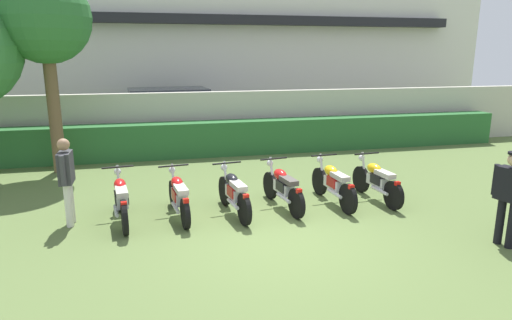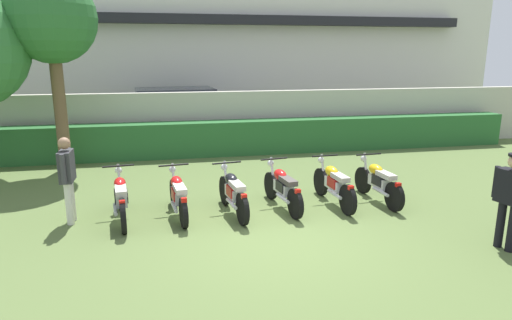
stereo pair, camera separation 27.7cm
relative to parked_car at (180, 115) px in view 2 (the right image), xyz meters
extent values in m
plane|color=#566B38|center=(1.26, -9.20, -0.94)|extent=(60.00, 60.00, 0.00)
cube|color=silver|center=(1.26, 4.94, 3.03)|extent=(25.18, 6.00, 7.94)
cube|color=black|center=(1.26, 1.69, 3.43)|extent=(21.16, 0.50, 0.36)
cube|color=#BCB7A8|center=(1.26, -1.93, 0.02)|extent=(23.93, 0.30, 1.91)
cube|color=#28602D|center=(1.26, -2.63, -0.41)|extent=(19.14, 0.70, 1.06)
cube|color=navy|center=(0.05, 0.00, -0.20)|extent=(4.65, 2.25, 1.00)
cube|color=#2D333D|center=(-0.15, -0.01, 0.63)|extent=(2.84, 1.94, 0.65)
cylinder|color=black|center=(1.53, 1.07, -0.60)|extent=(0.70, 0.28, 0.68)
cylinder|color=black|center=(1.70, -0.77, -0.60)|extent=(0.70, 0.28, 0.68)
cylinder|color=black|center=(-1.60, 0.78, -0.60)|extent=(0.70, 0.28, 0.68)
cylinder|color=black|center=(-1.43, -1.06, -0.60)|extent=(0.70, 0.28, 0.68)
cylinder|color=brown|center=(-3.24, -3.61, 0.65)|extent=(0.32, 0.32, 3.17)
sphere|color=#2D6B33|center=(-3.24, -3.61, 3.03)|extent=(2.28, 2.28, 2.28)
cylinder|color=black|center=(-1.49, -7.17, -0.62)|extent=(0.17, 0.64, 0.63)
cylinder|color=black|center=(-1.33, -8.45, -0.62)|extent=(0.17, 0.64, 0.63)
cube|color=silver|center=(-1.40, -7.86, -0.47)|extent=(0.27, 0.62, 0.22)
ellipsoid|color=red|center=(-1.43, -7.69, -0.24)|extent=(0.27, 0.46, 0.22)
cube|color=#B2ADA3|center=(-1.38, -8.09, -0.26)|extent=(0.26, 0.54, 0.10)
cube|color=red|center=(-1.32, -8.55, -0.34)|extent=(0.11, 0.09, 0.08)
cylinder|color=silver|center=(-1.48, -7.26, -0.30)|extent=(0.08, 0.23, 0.65)
cylinder|color=black|center=(-1.47, -7.35, 0.02)|extent=(0.60, 0.11, 0.04)
sphere|color=silver|center=(-1.49, -7.15, -0.12)|extent=(0.14, 0.14, 0.14)
cylinder|color=silver|center=(-1.49, -8.12, -0.60)|extent=(0.14, 0.55, 0.07)
cube|color=black|center=(-1.40, -7.91, -0.42)|extent=(0.28, 0.39, 0.20)
cylinder|color=black|center=(-0.42, -7.17, -0.66)|extent=(0.16, 0.57, 0.56)
cylinder|color=black|center=(-0.27, -8.41, -0.66)|extent=(0.16, 0.57, 0.56)
cube|color=silver|center=(-0.34, -7.84, -0.51)|extent=(0.27, 0.62, 0.22)
ellipsoid|color=red|center=(-0.36, -7.68, -0.28)|extent=(0.27, 0.46, 0.22)
cube|color=beige|center=(-0.31, -8.07, -0.30)|extent=(0.26, 0.54, 0.10)
cube|color=red|center=(-0.26, -8.51, -0.38)|extent=(0.11, 0.09, 0.08)
cylinder|color=silver|center=(-0.41, -7.26, -0.34)|extent=(0.08, 0.23, 0.65)
cylinder|color=black|center=(-0.40, -7.35, -0.02)|extent=(0.60, 0.11, 0.04)
sphere|color=silver|center=(-0.43, -7.15, -0.16)|extent=(0.14, 0.14, 0.14)
cylinder|color=silver|center=(-0.43, -8.11, -0.64)|extent=(0.14, 0.55, 0.07)
cube|color=#A51414|center=(-0.34, -7.89, -0.46)|extent=(0.28, 0.39, 0.20)
cylinder|color=black|center=(0.63, -7.29, -0.63)|extent=(0.17, 0.61, 0.61)
cylinder|color=black|center=(0.80, -8.49, -0.63)|extent=(0.17, 0.61, 0.61)
cube|color=silver|center=(0.72, -7.94, -0.48)|extent=(0.28, 0.62, 0.22)
ellipsoid|color=black|center=(0.70, -7.77, -0.25)|extent=(0.28, 0.47, 0.22)
cube|color=beige|center=(0.76, -8.17, -0.27)|extent=(0.27, 0.54, 0.10)
cube|color=red|center=(0.81, -8.59, -0.35)|extent=(0.11, 0.09, 0.08)
cylinder|color=silver|center=(0.65, -7.38, -0.31)|extent=(0.08, 0.23, 0.65)
cylinder|color=black|center=(0.66, -7.47, 0.01)|extent=(0.60, 0.12, 0.04)
sphere|color=silver|center=(0.63, -7.27, -0.13)|extent=(0.14, 0.14, 0.14)
cylinder|color=silver|center=(0.64, -8.20, -0.61)|extent=(0.14, 0.55, 0.07)
cube|color=#A51414|center=(0.73, -7.99, -0.43)|extent=(0.29, 0.39, 0.20)
cylinder|color=black|center=(1.67, -7.12, -0.64)|extent=(0.17, 0.60, 0.59)
cylinder|color=black|center=(1.85, -8.39, -0.64)|extent=(0.17, 0.60, 0.59)
cube|color=silver|center=(1.76, -7.80, -0.49)|extent=(0.28, 0.62, 0.22)
ellipsoid|color=red|center=(1.74, -7.64, -0.26)|extent=(0.28, 0.47, 0.22)
cube|color=#4C4742|center=(1.80, -8.03, -0.28)|extent=(0.27, 0.54, 0.10)
cube|color=red|center=(1.86, -8.48, -0.36)|extent=(0.11, 0.09, 0.08)
cylinder|color=silver|center=(1.68, -7.21, -0.32)|extent=(0.08, 0.23, 0.65)
cylinder|color=black|center=(1.69, -7.30, 0.00)|extent=(0.60, 0.12, 0.04)
sphere|color=silver|center=(1.66, -7.10, -0.14)|extent=(0.14, 0.14, 0.14)
cylinder|color=silver|center=(1.68, -8.07, -0.62)|extent=(0.15, 0.55, 0.07)
cube|color=black|center=(1.77, -7.85, -0.44)|extent=(0.29, 0.39, 0.20)
cylinder|color=black|center=(2.82, -7.10, -0.63)|extent=(0.13, 0.62, 0.61)
cylinder|color=black|center=(2.92, -8.40, -0.63)|extent=(0.13, 0.62, 0.61)
cube|color=silver|center=(2.87, -7.80, -0.48)|extent=(0.24, 0.61, 0.22)
ellipsoid|color=yellow|center=(2.86, -7.63, -0.25)|extent=(0.25, 0.45, 0.22)
cube|color=#B2ADA3|center=(2.89, -8.03, -0.27)|extent=(0.24, 0.53, 0.10)
cube|color=red|center=(2.92, -8.50, -0.35)|extent=(0.11, 0.09, 0.08)
cylinder|color=silver|center=(2.83, -7.19, -0.31)|extent=(0.07, 0.23, 0.65)
cylinder|color=black|center=(2.83, -7.28, 0.01)|extent=(0.60, 0.08, 0.04)
sphere|color=silver|center=(2.82, -7.08, -0.13)|extent=(0.14, 0.14, 0.14)
cylinder|color=silver|center=(2.77, -8.06, -0.61)|extent=(0.11, 0.55, 0.07)
cube|color=#A51414|center=(2.88, -7.85, -0.43)|extent=(0.27, 0.38, 0.20)
cylinder|color=black|center=(3.81, -7.14, -0.64)|extent=(0.14, 0.61, 0.60)
cylinder|color=black|center=(3.92, -8.39, -0.64)|extent=(0.14, 0.61, 0.60)
cube|color=silver|center=(3.87, -7.82, -0.49)|extent=(0.25, 0.61, 0.22)
ellipsoid|color=yellow|center=(3.86, -7.65, -0.26)|extent=(0.26, 0.46, 0.22)
cube|color=beige|center=(3.89, -8.05, -0.28)|extent=(0.24, 0.53, 0.10)
cube|color=red|center=(3.93, -8.49, -0.36)|extent=(0.11, 0.09, 0.08)
cylinder|color=silver|center=(3.82, -7.23, -0.32)|extent=(0.07, 0.23, 0.65)
cylinder|color=black|center=(3.83, -7.32, 0.00)|extent=(0.60, 0.09, 0.04)
sphere|color=silver|center=(3.81, -7.12, -0.14)|extent=(0.14, 0.14, 0.14)
cylinder|color=silver|center=(3.77, -8.08, -0.62)|extent=(0.12, 0.55, 0.07)
cube|color=black|center=(3.87, -7.87, -0.44)|extent=(0.27, 0.38, 0.20)
cylinder|color=silver|center=(-2.34, -7.62, -0.53)|extent=(0.13, 0.13, 0.81)
cylinder|color=silver|center=(-2.34, -7.83, -0.53)|extent=(0.13, 0.13, 0.81)
cube|color=#38383D|center=(-2.34, -7.73, 0.16)|extent=(0.22, 0.47, 0.57)
cylinder|color=#38383D|center=(-2.34, -7.44, 0.17)|extent=(0.09, 0.09, 0.54)
cylinder|color=#38383D|center=(-2.34, -8.01, 0.17)|extent=(0.09, 0.09, 0.54)
sphere|color=#9E7556|center=(-2.34, -7.73, 0.58)|extent=(0.22, 0.22, 0.22)
cylinder|color=black|center=(4.82, -10.48, -0.55)|extent=(0.13, 0.13, 0.78)
cylinder|color=black|center=(4.77, -10.28, -0.55)|extent=(0.13, 0.13, 0.78)
cube|color=black|center=(4.79, -10.38, 0.12)|extent=(0.32, 0.49, 0.55)
cylinder|color=black|center=(4.73, -10.11, 0.13)|extent=(0.09, 0.09, 0.52)
camera|label=1|loc=(-0.78, -16.06, 2.18)|focal=31.06mm
camera|label=2|loc=(-0.51, -16.11, 2.18)|focal=31.06mm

